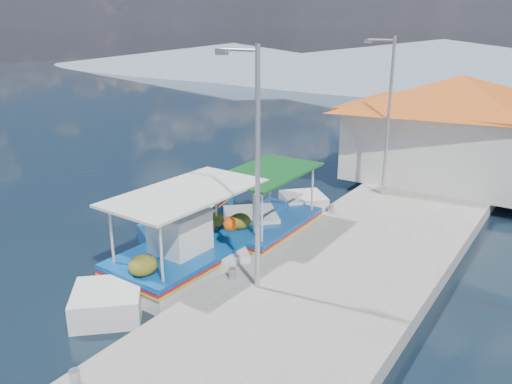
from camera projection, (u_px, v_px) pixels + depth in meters
The scene contains 9 objects.
ground at pixel (78, 288), 14.17m from camera, with size 160.00×160.00×0.00m, color black.
quay at pixel (365, 252), 15.76m from camera, with size 5.00×44.00×0.50m, color gray.
bollards at pixel (293, 234), 16.14m from camera, with size 0.20×17.20×0.30m.
main_caique at pixel (191, 254), 15.02m from camera, with size 2.64×8.34×2.75m.
caique_green_canopy at pixel (268, 229), 17.15m from camera, with size 2.24×7.22×2.70m.
caique_blue_hull at pixel (191, 215), 18.70m from camera, with size 2.64×5.75×1.05m.
harbor_building at pixel (456, 126), 21.96m from camera, with size 10.49×10.49×4.40m.
lamp_post_near at pixel (254, 160), 12.19m from camera, with size 1.21×0.14×6.00m.
lamp_post_far at pixel (387, 109), 19.33m from camera, with size 1.21×0.14×6.00m.
Camera 1 is at (11.05, -7.85, 6.92)m, focal length 36.15 mm.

